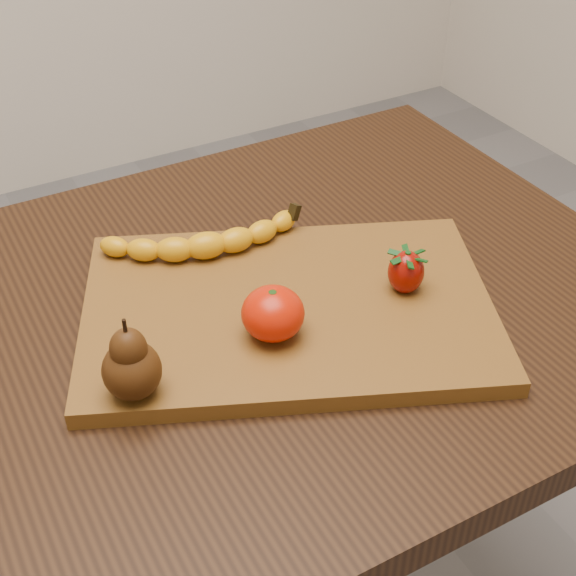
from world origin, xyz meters
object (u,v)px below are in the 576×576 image
table (231,375)px  pear (130,358)px  mandarin (273,313)px  cutting_board (288,309)px

table → pear: size_ratio=11.22×
mandarin → cutting_board: bearing=44.9°
pear → cutting_board: bearing=14.3°
cutting_board → mandarin: mandarin is taller
pear → mandarin: size_ratio=1.35×
table → pear: bearing=-147.5°
table → mandarin: (0.02, -0.08, 0.15)m
table → pear: (-0.14, -0.09, 0.16)m
mandarin → table: bearing=102.5°
pear → mandarin: bearing=4.0°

